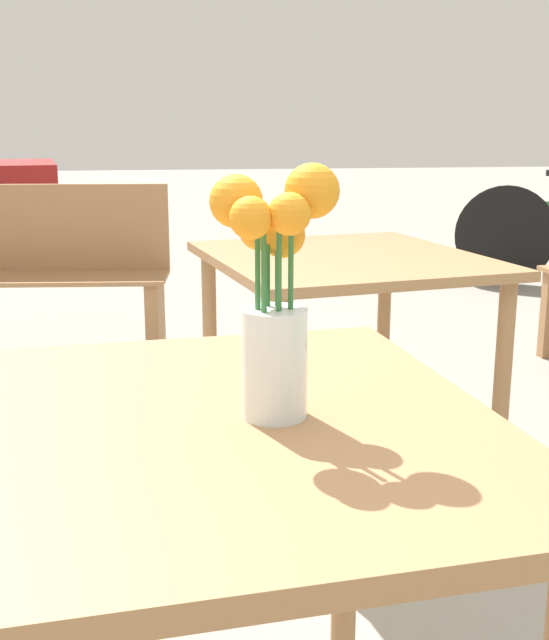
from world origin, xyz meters
The scene contains 3 objects.
table_front centered at (0.00, 0.00, 0.62)m, with size 0.80×0.88×0.74m.
flower_vase centered at (0.08, -0.01, 0.90)m, with size 0.16×0.14×0.33m.
table_back centered at (0.53, 1.43, 0.62)m, with size 0.94×1.02×0.72m.
Camera 1 is at (-0.08, -0.99, 1.12)m, focal length 45.00 mm.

